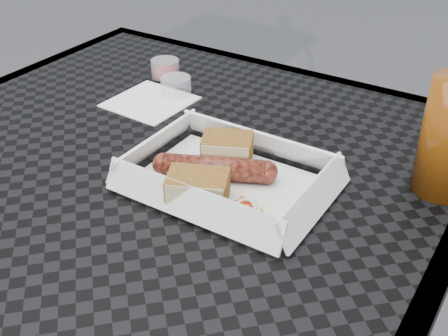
% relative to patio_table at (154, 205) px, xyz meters
% --- Properties ---
extents(patio_table, '(0.80, 0.80, 0.74)m').
position_rel_patio_table_xyz_m(patio_table, '(0.00, 0.00, 0.00)').
color(patio_table, black).
rests_on(patio_table, ground).
extents(food_tray, '(0.22, 0.15, 0.00)m').
position_rel_patio_table_xyz_m(food_tray, '(0.12, 0.01, 0.08)').
color(food_tray, white).
rests_on(food_tray, patio_table).
extents(bratwurst, '(0.15, 0.08, 0.03)m').
position_rel_patio_table_xyz_m(bratwurst, '(0.10, 0.01, 0.09)').
color(bratwurst, maroon).
rests_on(bratwurst, food_tray).
extents(bread_near, '(0.08, 0.07, 0.04)m').
position_rel_patio_table_xyz_m(bread_near, '(0.10, 0.04, 0.10)').
color(bread_near, olive).
rests_on(bread_near, food_tray).
extents(bread_far, '(0.08, 0.07, 0.04)m').
position_rel_patio_table_xyz_m(bread_far, '(0.11, -0.05, 0.10)').
color(bread_far, olive).
rests_on(bread_far, food_tray).
extents(veg_garnish, '(0.03, 0.03, 0.00)m').
position_rel_patio_table_xyz_m(veg_garnish, '(0.17, -0.03, 0.08)').
color(veg_garnish, red).
rests_on(veg_garnish, food_tray).
extents(napkin, '(0.12, 0.12, 0.00)m').
position_rel_patio_table_xyz_m(napkin, '(-0.11, 0.14, 0.08)').
color(napkin, white).
rests_on(napkin, patio_table).
extents(condiment_cup_sauce, '(0.05, 0.05, 0.03)m').
position_rel_patio_table_xyz_m(condiment_cup_sauce, '(-0.16, 0.24, 0.09)').
color(condiment_cup_sauce, maroon).
rests_on(condiment_cup_sauce, patio_table).
extents(condiment_cup_empty, '(0.05, 0.05, 0.03)m').
position_rel_patio_table_xyz_m(condiment_cup_empty, '(-0.09, 0.19, 0.09)').
color(condiment_cup_empty, silver).
rests_on(condiment_cup_empty, patio_table).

